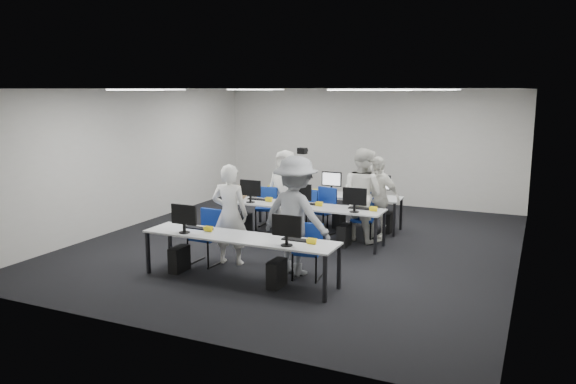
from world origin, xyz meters
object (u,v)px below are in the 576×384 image
at_px(chair_5, 271,213).
at_px(student_1, 363,195).
at_px(student_2, 285,189).
at_px(chair_1, 308,261).
at_px(chair_7, 365,221).
at_px(chair_6, 313,218).
at_px(chair_3, 322,220).
at_px(student_0, 230,214).
at_px(desk_mid, 304,208).
at_px(chair_2, 266,216).
at_px(chair_4, 362,228).
at_px(chair_0, 206,247).
at_px(photographer, 296,216).
at_px(desk_front, 239,239).
at_px(student_3, 377,198).

height_order(chair_5, student_1, student_1).
bearing_deg(student_2, chair_1, -62.08).
bearing_deg(chair_5, chair_7, -4.43).
distance_m(chair_6, student_1, 1.35).
relative_size(chair_3, chair_7, 0.99).
xyz_separation_m(chair_6, student_0, (-0.47, -2.70, 0.58)).
bearing_deg(chair_3, student_1, 6.72).
bearing_deg(desk_mid, chair_2, 151.76).
distance_m(chair_2, chair_6, 1.05).
bearing_deg(chair_2, chair_4, -24.78).
relative_size(chair_1, student_1, 0.46).
relative_size(chair_0, chair_4, 1.08).
distance_m(chair_0, chair_1, 1.89).
height_order(student_1, photographer, photographer).
bearing_deg(chair_0, desk_mid, 67.40).
bearing_deg(chair_6, chair_1, -59.98).
relative_size(desk_front, chair_0, 3.41).
bearing_deg(chair_6, student_3, 8.99).
height_order(chair_2, student_2, student_2).
bearing_deg(chair_7, student_2, 159.47).
bearing_deg(chair_6, student_0, -90.09).
relative_size(desk_front, student_0, 1.83).
bearing_deg(chair_7, student_0, -139.37).
relative_size(student_0, student_2, 1.03).
bearing_deg(student_1, photographer, 104.10).
bearing_deg(chair_5, desk_mid, -42.50).
distance_m(chair_3, student_3, 1.26).
height_order(chair_0, chair_7, chair_7).
height_order(chair_5, student_3, student_3).
xyz_separation_m(chair_1, chair_2, (-2.08, 2.63, 0.01)).
relative_size(chair_1, student_3, 0.51).
xyz_separation_m(chair_0, chair_7, (1.96, 2.97, 0.01)).
bearing_deg(chair_2, student_2, 24.38).
distance_m(desk_front, chair_5, 3.69).
relative_size(chair_1, chair_4, 0.99).
distance_m(student_0, student_2, 2.82).
xyz_separation_m(chair_3, photographer, (0.53, -2.58, 0.67)).
bearing_deg(chair_5, chair_3, -14.32).
height_order(desk_front, student_0, student_0).
height_order(chair_1, student_2, student_2).
height_order(chair_0, photographer, photographer).
bearing_deg(student_3, chair_1, -86.25).
bearing_deg(chair_3, chair_7, 29.31).
xyz_separation_m(chair_6, chair_7, (1.12, 0.08, 0.01)).
bearing_deg(student_0, student_2, -95.06).
bearing_deg(desk_mid, chair_4, 23.97).
bearing_deg(student_3, student_1, -120.11).
height_order(chair_1, chair_3, chair_3).
relative_size(chair_3, photographer, 0.50).
bearing_deg(student_1, chair_6, 9.39).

